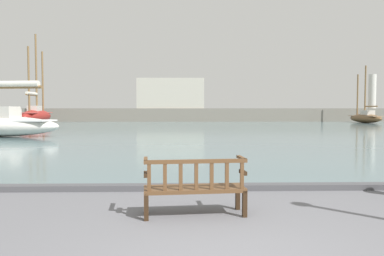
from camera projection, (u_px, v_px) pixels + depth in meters
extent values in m
cube|color=slate|center=(187.00, 122.00, 47.93)|extent=(100.00, 80.00, 0.08)
cube|color=#4C4C50|center=(207.00, 187.00, 7.84)|extent=(40.00, 0.30, 0.12)
cube|color=#322113|center=(146.00, 200.00, 6.11)|extent=(0.08, 0.08, 0.42)
cube|color=#322113|center=(238.00, 197.00, 6.29)|extent=(0.08, 0.08, 0.42)
cube|color=#322113|center=(146.00, 207.00, 5.66)|extent=(0.08, 0.08, 0.42)
cube|color=#322113|center=(245.00, 204.00, 5.85)|extent=(0.08, 0.08, 0.42)
cube|color=brown|center=(194.00, 189.00, 5.97)|extent=(1.64, 0.67, 0.06)
cube|color=brown|center=(196.00, 161.00, 5.73)|extent=(1.60, 0.21, 0.06)
cube|color=brown|center=(149.00, 178.00, 5.65)|extent=(0.06, 0.05, 0.41)
cube|color=brown|center=(165.00, 177.00, 5.68)|extent=(0.06, 0.05, 0.41)
cube|color=brown|center=(181.00, 177.00, 5.71)|extent=(0.06, 0.05, 0.41)
cube|color=brown|center=(196.00, 177.00, 5.74)|extent=(0.06, 0.05, 0.41)
cube|color=brown|center=(212.00, 176.00, 5.77)|extent=(0.06, 0.05, 0.41)
cube|color=brown|center=(227.00, 176.00, 5.80)|extent=(0.06, 0.05, 0.41)
cube|color=brown|center=(242.00, 176.00, 5.82)|extent=(0.06, 0.05, 0.41)
cube|color=#322113|center=(146.00, 174.00, 5.77)|extent=(0.09, 0.30, 0.06)
cube|color=brown|center=(146.00, 160.00, 5.85)|extent=(0.11, 0.47, 0.04)
cube|color=#322113|center=(243.00, 172.00, 5.96)|extent=(0.09, 0.30, 0.06)
cube|color=brown|center=(242.00, 158.00, 6.04)|extent=(0.11, 0.47, 0.04)
cube|color=beige|center=(0.00, 113.00, 22.17)|extent=(2.07, 1.55, 0.79)
cylinder|color=brown|center=(14.00, 87.00, 21.99)|extent=(3.46, 0.70, 0.19)
cylinder|color=silver|center=(14.00, 84.00, 21.98)|extent=(3.14, 0.83, 0.37)
ellipsoid|color=maroon|center=(37.00, 117.00, 43.79)|extent=(2.53, 8.35, 1.61)
cube|color=#C6514C|center=(36.00, 113.00, 43.77)|extent=(1.95, 7.34, 0.08)
cube|color=beige|center=(35.00, 109.00, 43.13)|extent=(1.25, 1.75, 0.77)
cylinder|color=brown|center=(36.00, 73.00, 43.75)|extent=(0.21, 0.21, 9.13)
cylinder|color=brown|center=(32.00, 95.00, 42.19)|extent=(0.34, 3.39, 0.17)
cylinder|color=silver|center=(32.00, 93.00, 42.19)|extent=(0.49, 3.06, 0.34)
cylinder|color=brown|center=(43.00, 82.00, 46.05)|extent=(0.21, 0.21, 7.46)
cylinder|color=brown|center=(29.00, 79.00, 41.33)|extent=(0.21, 0.21, 7.31)
ellipsoid|color=brown|center=(365.00, 118.00, 45.55)|extent=(2.36, 6.25, 1.08)
cube|color=#997A5B|center=(365.00, 116.00, 45.54)|extent=(1.84, 5.48, 0.08)
cube|color=beige|center=(368.00, 113.00, 45.06)|extent=(1.13, 1.56, 0.65)
cylinder|color=brown|center=(365.00, 91.00, 45.54)|extent=(0.18, 0.18, 6.09)
cylinder|color=brown|center=(371.00, 106.00, 44.39)|extent=(0.37, 2.50, 0.14)
cylinder|color=brown|center=(358.00, 95.00, 47.23)|extent=(0.18, 0.18, 5.17)
cube|color=slate|center=(186.00, 115.00, 51.13)|extent=(58.43, 2.40, 1.86)
cube|color=#B7B2A3|center=(171.00, 93.00, 50.93)|extent=(9.04, 2.00, 4.08)
cylinder|color=beige|center=(372.00, 91.00, 51.60)|extent=(1.00, 1.00, 4.68)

